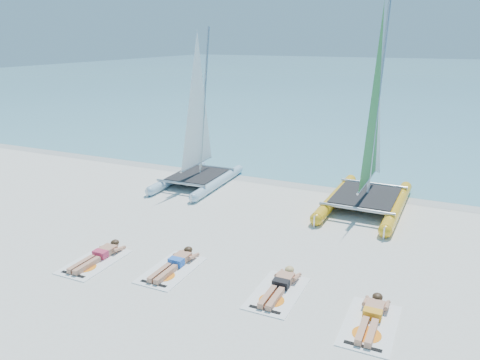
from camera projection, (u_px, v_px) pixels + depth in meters
The scene contains 13 objects.
ground at pixel (223, 232), 13.67m from camera, with size 140.00×140.00×0.00m, color silver.
sea at pixel (418, 75), 68.29m from camera, with size 140.00×115.00×0.01m, color #79CAC9.
wet_sand_strip at pixel (286, 181), 18.44m from camera, with size 140.00×1.40×0.01m, color silver.
catamaran_blue at pixel (198, 138), 17.72m from camera, with size 2.24×4.48×6.03m.
catamaran_yellow at pixel (373, 141), 15.46m from camera, with size 2.51×5.44×6.90m.
towel_a at pixel (95, 262), 11.86m from camera, with size 1.00×1.85×0.02m, color white.
sunbather_a at pixel (99, 255), 12.00m from camera, with size 0.37×1.73×0.26m.
towel_b at pixel (171, 270), 11.44m from camera, with size 1.00×1.85×0.02m, color white.
sunbather_b at pixel (175, 263), 11.58m from camera, with size 0.37×1.73×0.26m.
towel_c at pixel (277, 293), 10.42m from camera, with size 1.00×1.85×0.02m, color white.
sunbather_c at pixel (280, 285), 10.55m from camera, with size 0.37×1.73×0.26m.
towel_d at pixel (370, 325), 9.26m from camera, with size 1.00×1.85×0.02m, color white.
sunbather_d at pixel (372, 315), 9.39m from camera, with size 0.37×1.73×0.26m.
Camera 1 is at (5.75, -11.24, 5.49)m, focal length 35.00 mm.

